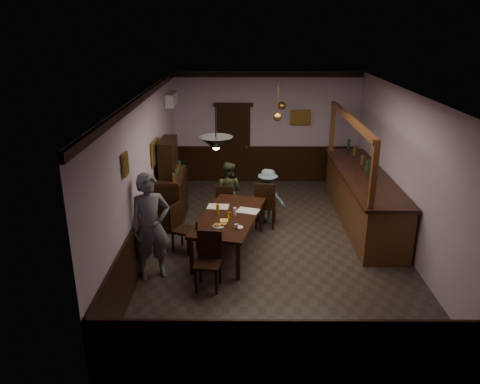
{
  "coord_description": "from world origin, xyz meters",
  "views": [
    {
      "loc": [
        -0.65,
        -8.51,
        4.22
      ],
      "look_at": [
        -0.7,
        -0.1,
        1.15
      ],
      "focal_mm": 35.0,
      "sensor_mm": 36.0,
      "label": 1
    }
  ],
  "objects_px": {
    "chair_near": "(209,257)",
    "pendant_brass_far": "(282,106)",
    "person_seated_left": "(228,191)",
    "person_seated_right": "(267,196)",
    "coffee_cup": "(237,226)",
    "pendant_iron": "(216,143)",
    "dining_table": "(229,218)",
    "soda_can": "(229,215)",
    "pendant_brass_mid": "(278,117)",
    "sideboard": "(172,189)",
    "bar_counter": "(362,197)",
    "chair_side": "(181,225)",
    "chair_far_left": "(225,202)",
    "person_standing": "(151,227)",
    "chair_far_right": "(265,203)"
  },
  "relations": [
    {
      "from": "person_seated_left",
      "to": "pendant_brass_mid",
      "type": "bearing_deg",
      "value": -152.44
    },
    {
      "from": "coffee_cup",
      "to": "person_seated_right",
      "type": "bearing_deg",
      "value": 85.48
    },
    {
      "from": "chair_far_right",
      "to": "coffee_cup",
      "type": "relative_size",
      "value": 12.97
    },
    {
      "from": "bar_counter",
      "to": "pendant_iron",
      "type": "relative_size",
      "value": 5.57
    },
    {
      "from": "chair_side",
      "to": "pendant_brass_far",
      "type": "bearing_deg",
      "value": -10.22
    },
    {
      "from": "person_standing",
      "to": "pendant_brass_mid",
      "type": "height_order",
      "value": "pendant_brass_mid"
    },
    {
      "from": "dining_table",
      "to": "soda_can",
      "type": "height_order",
      "value": "soda_can"
    },
    {
      "from": "person_standing",
      "to": "person_seated_left",
      "type": "height_order",
      "value": "person_standing"
    },
    {
      "from": "dining_table",
      "to": "soda_can",
      "type": "xyz_separation_m",
      "value": [
        0.0,
        -0.14,
        0.12
      ]
    },
    {
      "from": "chair_near",
      "to": "pendant_brass_far",
      "type": "relative_size",
      "value": 1.2
    },
    {
      "from": "person_standing",
      "to": "pendant_iron",
      "type": "xyz_separation_m",
      "value": [
        1.13,
        0.2,
        1.41
      ]
    },
    {
      "from": "soda_can",
      "to": "bar_counter",
      "type": "distance_m",
      "value": 3.3
    },
    {
      "from": "chair_far_left",
      "to": "chair_side",
      "type": "distance_m",
      "value": 1.54
    },
    {
      "from": "chair_far_right",
      "to": "pendant_brass_far",
      "type": "relative_size",
      "value": 1.28
    },
    {
      "from": "chair_near",
      "to": "person_seated_right",
      "type": "distance_m",
      "value": 2.91
    },
    {
      "from": "person_standing",
      "to": "coffee_cup",
      "type": "bearing_deg",
      "value": -9.4
    },
    {
      "from": "person_standing",
      "to": "person_seated_right",
      "type": "relative_size",
      "value": 1.53
    },
    {
      "from": "pendant_brass_mid",
      "to": "sideboard",
      "type": "bearing_deg",
      "value": -172.41
    },
    {
      "from": "person_seated_right",
      "to": "chair_side",
      "type": "bearing_deg",
      "value": 63.22
    },
    {
      "from": "chair_far_left",
      "to": "coffee_cup",
      "type": "relative_size",
      "value": 11.16
    },
    {
      "from": "dining_table",
      "to": "person_standing",
      "type": "relative_size",
      "value": 1.25
    },
    {
      "from": "chair_far_left",
      "to": "coffee_cup",
      "type": "xyz_separation_m",
      "value": [
        0.28,
        -1.96,
        0.31
      ]
    },
    {
      "from": "person_seated_left",
      "to": "coffee_cup",
      "type": "xyz_separation_m",
      "value": [
        0.22,
        -2.23,
        0.13
      ]
    },
    {
      "from": "dining_table",
      "to": "soda_can",
      "type": "bearing_deg",
      "value": -88.95
    },
    {
      "from": "person_seated_left",
      "to": "pendant_brass_far",
      "type": "xyz_separation_m",
      "value": [
        1.28,
        1.58,
        1.63
      ]
    },
    {
      "from": "dining_table",
      "to": "pendant_iron",
      "type": "height_order",
      "value": "pendant_iron"
    },
    {
      "from": "coffee_cup",
      "to": "sideboard",
      "type": "bearing_deg",
      "value": 138.44
    },
    {
      "from": "bar_counter",
      "to": "pendant_brass_mid",
      "type": "distance_m",
      "value": 2.56
    },
    {
      "from": "chair_near",
      "to": "coffee_cup",
      "type": "relative_size",
      "value": 12.12
    },
    {
      "from": "person_seated_left",
      "to": "dining_table",
      "type": "bearing_deg",
      "value": 112.01
    },
    {
      "from": "person_standing",
      "to": "person_seated_right",
      "type": "bearing_deg",
      "value": 25.17
    },
    {
      "from": "chair_side",
      "to": "sideboard",
      "type": "distance_m",
      "value": 1.49
    },
    {
      "from": "sideboard",
      "to": "chair_side",
      "type": "bearing_deg",
      "value": -75.53
    },
    {
      "from": "coffee_cup",
      "to": "pendant_brass_mid",
      "type": "xyz_separation_m",
      "value": [
        0.85,
        2.38,
        1.5
      ]
    },
    {
      "from": "chair_near",
      "to": "dining_table",
      "type": "bearing_deg",
      "value": 83.49
    },
    {
      "from": "dining_table",
      "to": "chair_far_right",
      "type": "distance_m",
      "value": 1.35
    },
    {
      "from": "pendant_iron",
      "to": "bar_counter",
      "type": "bearing_deg",
      "value": 35.73
    },
    {
      "from": "chair_far_left",
      "to": "sideboard",
      "type": "height_order",
      "value": "sideboard"
    },
    {
      "from": "dining_table",
      "to": "pendant_brass_mid",
      "type": "bearing_deg",
      "value": 60.6
    },
    {
      "from": "person_seated_left",
      "to": "bar_counter",
      "type": "distance_m",
      "value": 2.98
    },
    {
      "from": "pendant_iron",
      "to": "pendant_brass_far",
      "type": "relative_size",
      "value": 0.94
    },
    {
      "from": "dining_table",
      "to": "person_seated_right",
      "type": "relative_size",
      "value": 1.92
    },
    {
      "from": "dining_table",
      "to": "person_seated_left",
      "type": "height_order",
      "value": "person_seated_left"
    },
    {
      "from": "person_seated_right",
      "to": "coffee_cup",
      "type": "xyz_separation_m",
      "value": [
        -0.65,
        -2.02,
        0.18
      ]
    },
    {
      "from": "person_seated_left",
      "to": "soda_can",
      "type": "relative_size",
      "value": 11.09
    },
    {
      "from": "pendant_brass_far",
      "to": "coffee_cup",
      "type": "bearing_deg",
      "value": -105.49
    },
    {
      "from": "person_standing",
      "to": "coffee_cup",
      "type": "relative_size",
      "value": 23.63
    },
    {
      "from": "person_standing",
      "to": "soda_can",
      "type": "height_order",
      "value": "person_standing"
    },
    {
      "from": "pendant_brass_mid",
      "to": "bar_counter",
      "type": "bearing_deg",
      "value": -10.1
    },
    {
      "from": "dining_table",
      "to": "soda_can",
      "type": "distance_m",
      "value": 0.19
    }
  ]
}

